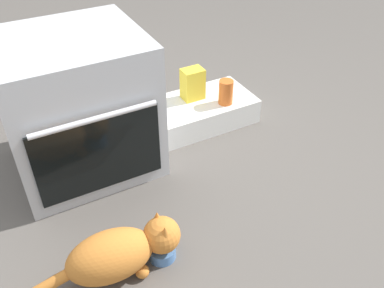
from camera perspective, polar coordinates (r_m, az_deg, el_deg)
ground at (r=1.93m, az=-10.51°, el=-9.20°), size 8.00×8.00×0.00m
oven at (r=2.03m, az=-15.37°, el=5.04°), size 0.66×0.63×0.68m
pantry_cabinet at (r=2.41m, az=1.27°, el=4.56°), size 0.60×0.34×0.14m
food_bowl at (r=1.72m, az=-4.15°, el=-14.49°), size 0.11×0.11×0.07m
cat at (r=1.63m, az=-9.94°, el=-14.49°), size 0.70×0.21×0.22m
sauce_jar at (r=2.32m, az=4.68°, el=7.13°), size 0.08×0.08×0.14m
snack_bag at (r=2.35m, az=0.09°, el=8.25°), size 0.12×0.09×0.18m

